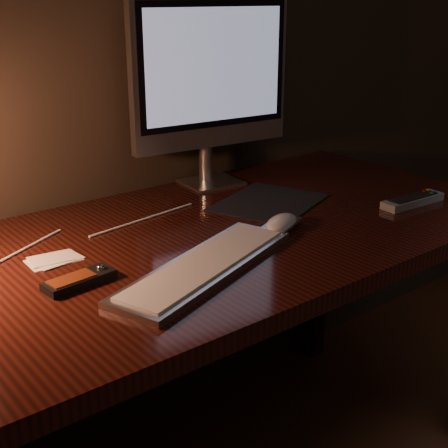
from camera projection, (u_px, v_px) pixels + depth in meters
desk at (181, 277)px, 1.48m from camera, size 1.60×0.75×0.75m
monitor at (212, 78)px, 1.66m from camera, size 0.47×0.15×0.49m
keyboard at (205, 265)px, 1.21m from camera, size 0.48×0.28×0.02m
mousepad at (269, 202)px, 1.60m from camera, size 0.34×0.31×0.00m
mouse at (281, 224)px, 1.42m from camera, size 0.13×0.10×0.02m
media_remote at (79, 280)px, 1.15m from camera, size 0.14×0.06×0.03m
tv_remote at (413, 200)px, 1.58m from camera, size 0.19×0.06×0.02m
papers at (54, 260)px, 1.25m from camera, size 0.11×0.07×0.01m
cable at (84, 238)px, 1.36m from camera, size 0.62×0.19×0.01m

